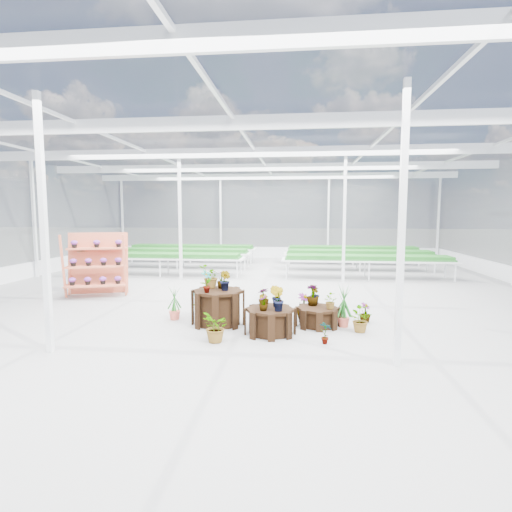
# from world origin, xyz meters

# --- Properties ---
(ground_plane) EXTENTS (24.00, 24.00, 0.00)m
(ground_plane) POSITION_xyz_m (0.00, 0.00, 0.00)
(ground_plane) COLOR gray
(ground_plane) RESTS_ON ground
(greenhouse_shell) EXTENTS (18.00, 24.00, 4.50)m
(greenhouse_shell) POSITION_xyz_m (0.00, 0.00, 2.25)
(greenhouse_shell) COLOR white
(greenhouse_shell) RESTS_ON ground
(steel_frame) EXTENTS (18.00, 24.00, 4.50)m
(steel_frame) POSITION_xyz_m (0.00, 0.00, 2.25)
(steel_frame) COLOR silver
(steel_frame) RESTS_ON ground
(nursery_benches) EXTENTS (16.00, 7.00, 0.84)m
(nursery_benches) POSITION_xyz_m (0.00, 7.20, 0.42)
(nursery_benches) COLOR silver
(nursery_benches) RESTS_ON ground
(plinth_tall) EXTENTS (1.25, 1.25, 0.78)m
(plinth_tall) POSITION_xyz_m (-0.37, -1.92, 0.39)
(plinth_tall) COLOR black
(plinth_tall) RESTS_ON ground
(plinth_mid) EXTENTS (1.14, 1.14, 0.54)m
(plinth_mid) POSITION_xyz_m (0.83, -2.52, 0.27)
(plinth_mid) COLOR black
(plinth_mid) RESTS_ON ground
(plinth_low) EXTENTS (0.97, 0.97, 0.42)m
(plinth_low) POSITION_xyz_m (1.83, -1.82, 0.21)
(plinth_low) COLOR black
(plinth_low) RESTS_ON ground
(shelf_rack) EXTENTS (1.99, 1.46, 1.89)m
(shelf_rack) POSITION_xyz_m (-4.63, 0.79, 0.95)
(shelf_rack) COLOR #C1593D
(shelf_rack) RESTS_ON ground
(bird_table) EXTENTS (0.40, 0.40, 1.54)m
(bird_table) POSITION_xyz_m (-5.27, 1.18, 0.77)
(bird_table) COLOR #A0885C
(bird_table) RESTS_ON ground
(nursery_plants) EXTENTS (4.76, 2.88, 1.30)m
(nursery_plants) POSITION_xyz_m (0.67, -1.95, 0.51)
(nursery_plants) COLOR #1A581C
(nursery_plants) RESTS_ON ground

